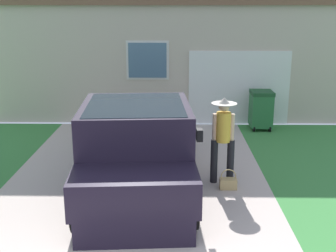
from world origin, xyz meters
TOP-DOWN VIEW (x-y plane):
  - pickup_truck at (0.03, 4.31)m, footprint 2.36×5.39m
  - person_with_hat at (1.69, 4.64)m, footprint 0.49×0.49m
  - handbag at (1.78, 4.32)m, footprint 0.32×0.19m
  - house_with_garage at (0.70, 12.10)m, footprint 11.42×6.12m
  - wheeled_trash_bin at (3.18, 8.53)m, footprint 0.60×0.72m

SIDE VIEW (x-z plane):
  - handbag at x=1.78m, z-range -0.08..0.31m
  - wheeled_trash_bin at x=3.18m, z-range 0.04..1.14m
  - pickup_truck at x=0.03m, z-range -0.08..1.62m
  - person_with_hat at x=1.69m, z-range 0.13..1.85m
  - house_with_garage at x=0.70m, z-range 0.03..4.56m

